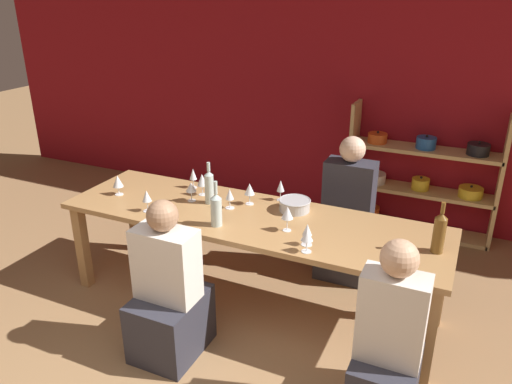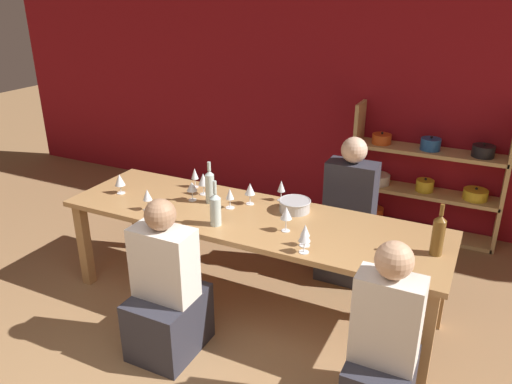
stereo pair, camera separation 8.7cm
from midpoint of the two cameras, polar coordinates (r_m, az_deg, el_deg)
The scene contains 21 objects.
wall_back_red at distance 5.28m, azimuth 9.08°, elevation 11.68°, with size 8.80×0.06×2.70m.
shelf_unit at distance 5.15m, azimuth 17.60°, elevation 1.18°, with size 1.42×0.30×1.27m.
dining_table at distance 3.70m, azimuth -1.32°, elevation -3.85°, with size 2.87×0.84×0.76m.
mixing_bowl at distance 3.74m, azimuth 3.77°, elevation -1.44°, with size 0.24×0.24×0.09m.
wine_bottle_green at distance 3.84m, azimuth -6.02°, elevation 0.63°, with size 0.07×0.07×0.33m.
wine_bottle_dark at distance 3.31m, azimuth 19.50°, elevation -4.36°, with size 0.08×0.08×0.34m.
wine_bottle_amber at distance 3.48m, azimuth -5.28°, elevation -1.93°, with size 0.08×0.08×0.33m.
wine_glass_empty_a at distance 4.00m, azimuth -6.81°, elevation 1.36°, with size 0.08×0.08×0.18m.
wine_glass_empty_b at distance 3.81m, azimuth -1.40°, elevation 0.30°, with size 0.08×0.08×0.17m.
wine_glass_empty_c at distance 3.79m, azimuth -13.03°, elevation -0.52°, with size 0.07×0.07×0.17m.
wine_glass_empty_d at distance 3.40m, azimuth 2.87°, elevation -2.41°, with size 0.08×0.08×0.18m.
wine_glass_white_a at distance 3.15m, azimuth 5.06°, elevation -5.02°, with size 0.08×0.08×0.16m.
wine_glass_white_b at distance 3.23m, azimuth 5.10°, elevation -4.43°, with size 0.07×0.07×0.15m.
wine_glass_white_c at distance 4.16m, azimuth -7.80°, elevation 1.96°, with size 0.06×0.06×0.17m.
wine_glass_white_d at distance 3.75m, azimuth -3.70°, elevation -0.35°, with size 0.07×0.07×0.16m.
wine_glass_empty_e at distance 4.15m, azimuth -16.10°, elevation 1.16°, with size 0.08×0.08×0.16m.
wine_glass_red_a at distance 3.91m, azimuth -8.07°, elevation 0.50°, with size 0.08×0.08×0.15m.
wine_glass_red_b at distance 3.88m, azimuth 2.19°, elevation 0.62°, with size 0.06×0.06×0.17m.
person_near_a at distance 3.42m, azimuth -10.64°, elevation -12.01°, with size 0.41×0.51×1.12m.
person_far_a at distance 4.31m, azimuth 9.75°, elevation -3.65°, with size 0.41×0.51×1.22m.
person_near_b at distance 2.97m, azimuth 13.90°, elevation -17.84°, with size 0.35×0.44×1.15m.
Camera 1 is at (1.36, -1.19, 2.33)m, focal length 35.00 mm.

